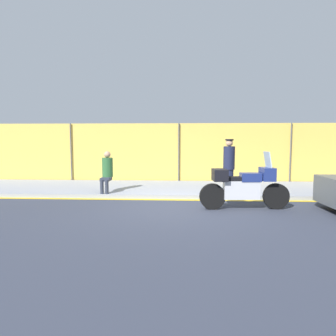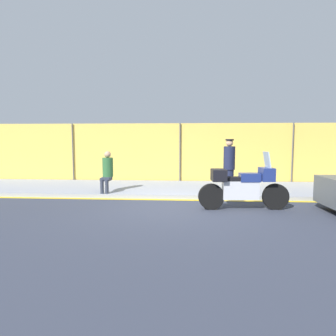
{
  "view_description": "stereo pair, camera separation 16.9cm",
  "coord_description": "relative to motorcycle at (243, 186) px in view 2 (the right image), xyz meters",
  "views": [
    {
      "loc": [
        0.18,
        -7.92,
        1.83
      ],
      "look_at": [
        -0.3,
        1.59,
        0.91
      ],
      "focal_mm": 32.0,
      "sensor_mm": 36.0,
      "label": 1
    },
    {
      "loc": [
        0.35,
        -7.91,
        1.83
      ],
      "look_at": [
        -0.3,
        1.59,
        0.91
      ],
      "focal_mm": 32.0,
      "sensor_mm": 36.0,
      "label": 2
    }
  ],
  "objects": [
    {
      "name": "storefront_fence",
      "position": [
        -1.76,
        4.49,
        0.63
      ],
      "size": [
        31.6,
        0.17,
        2.48
      ],
      "color": "gold",
      "rests_on": "ground_plane"
    },
    {
      "name": "curb_paint_stripe",
      "position": [
        -1.76,
        1.1,
        -0.61
      ],
      "size": [
        33.26,
        0.18,
        0.01
      ],
      "color": "gold",
      "rests_on": "ground_plane"
    },
    {
      "name": "officer_standing",
      "position": [
        -0.12,
        1.81,
        0.39
      ],
      "size": [
        0.36,
        0.36,
        1.71
      ],
      "color": "#191E38",
      "rests_on": "sidewalk"
    },
    {
      "name": "motorcycle",
      "position": [
        0.0,
        0.0,
        0.0
      ],
      "size": [
        2.36,
        0.6,
        1.52
      ],
      "rotation": [
        0.0,
        0.0,
        0.07
      ],
      "color": "black",
      "rests_on": "ground_plane"
    },
    {
      "name": "ground_plane",
      "position": [
        -1.76,
        0.1,
        -0.61
      ],
      "size": [
        120.0,
        120.0,
        0.0
      ],
      "primitive_type": "plane",
      "color": "#333847"
    },
    {
      "name": "person_seated_on_curb",
      "position": [
        -4.03,
        1.66,
        0.25
      ],
      "size": [
        0.34,
        0.66,
        1.32
      ],
      "color": "#2D3342",
      "rests_on": "sidewalk"
    },
    {
      "name": "sidewalk",
      "position": [
        -1.76,
        2.8,
        -0.55
      ],
      "size": [
        33.26,
        3.21,
        0.13
      ],
      "color": "#8E93A3",
      "rests_on": "ground_plane"
    }
  ]
}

